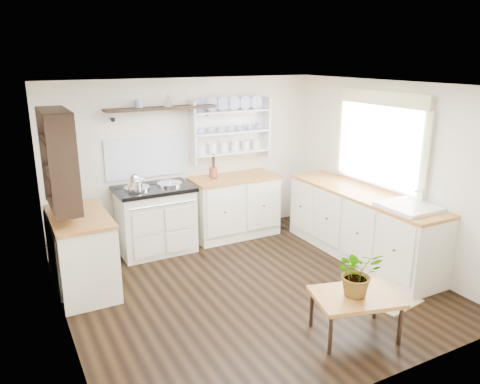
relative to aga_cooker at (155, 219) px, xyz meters
The scene contains 19 objects.
floor 1.75m from the aga_cooker, 68.43° to the right, with size 4.00×3.80×0.01m, color black.
wall_back 0.98m from the aga_cooker, 28.03° to the left, with size 4.00×0.02×2.30m, color beige.
wall_right 3.13m from the aga_cooker, 30.92° to the right, with size 0.02×3.80×2.30m, color beige.
wall_left 2.20m from the aga_cooker, 131.31° to the right, with size 0.02×3.80×2.30m, color beige.
ceiling 2.49m from the aga_cooker, 68.43° to the right, with size 4.00×3.80×0.01m, color white.
window 3.14m from the aga_cooker, 28.92° to the right, with size 0.08×1.55×1.22m.
aga_cooker is the anchor object (origin of this frame).
back_cabinets 1.22m from the aga_cooker, ahead, with size 1.27×0.63×0.90m.
right_cabinets 2.75m from the aga_cooker, 32.35° to the right, with size 0.62×2.43×0.90m.
belfast_sink 3.23m from the aga_cooker, 43.72° to the right, with size 0.55×0.60×0.45m.
left_cabinets 1.27m from the aga_cooker, 148.19° to the right, with size 0.62×1.13×0.90m.
plate_rack 1.70m from the aga_cooker, 13.02° to the left, with size 1.20×0.22×0.90m.
high_shelf 1.48m from the aga_cooker, 43.26° to the left, with size 1.50×0.29×0.16m.
left_shelving 1.76m from the aga_cooker, 151.23° to the right, with size 0.28×0.80×1.05m, color black.
kettle 0.65m from the aga_cooker, 156.86° to the right, with size 0.18×0.18×0.22m, color silver, non-canonical shape.
utensil_crock 1.07m from the aga_cooker, ahead, with size 0.12×0.12×0.14m, color brown.
center_table 3.03m from the aga_cooker, 70.23° to the right, with size 0.91×0.75×0.43m.
potted_plant 3.03m from the aga_cooker, 70.23° to the right, with size 0.42×0.36×0.46m, color #3F7233.
floor_rug 3.00m from the aga_cooker, 52.40° to the right, with size 0.55×0.85×0.02m, color #9D8C5B.
Camera 1 is at (-2.41, -4.25, 2.59)m, focal length 35.00 mm.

